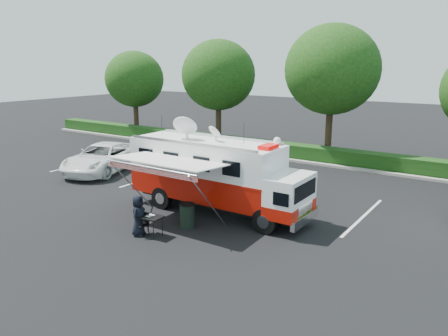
% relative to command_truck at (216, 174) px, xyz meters
% --- Properties ---
extents(ground_plane, '(120.00, 120.00, 0.00)m').
position_rel_command_truck_xyz_m(ground_plane, '(0.07, 0.00, -1.71)').
color(ground_plane, black).
rests_on(ground_plane, ground).
extents(back_border, '(60.00, 6.14, 8.87)m').
position_rel_command_truck_xyz_m(back_border, '(1.22, 12.90, 3.29)').
color(back_border, '#9E998E').
rests_on(back_border, ground_plane).
extents(stall_lines, '(24.12, 5.50, 0.01)m').
position_rel_command_truck_xyz_m(stall_lines, '(-0.43, 3.00, -1.71)').
color(stall_lines, silver).
rests_on(stall_lines, ground_plane).
extents(command_truck, '(8.31, 2.29, 3.99)m').
position_rel_command_truck_xyz_m(command_truck, '(0.00, 0.00, 0.00)').
color(command_truck, black).
rests_on(command_truck, ground_plane).
extents(awning, '(4.54, 2.37, 2.74)m').
position_rel_command_truck_xyz_m(awning, '(-0.74, -2.38, 0.86)').
color(awning, silver).
rests_on(awning, ground_plane).
extents(white_suv, '(4.44, 6.53, 1.66)m').
position_rel_command_truck_xyz_m(white_suv, '(-9.86, 2.16, -1.71)').
color(white_suv, white).
rests_on(white_suv, ground_plane).
extents(person, '(0.74, 0.90, 1.58)m').
position_rel_command_truck_xyz_m(person, '(-0.93, -3.82, -1.71)').
color(person, black).
rests_on(person, ground_plane).
extents(folding_table, '(0.97, 0.72, 0.79)m').
position_rel_command_truck_xyz_m(folding_table, '(-0.49, -3.64, -0.97)').
color(folding_table, black).
rests_on(folding_table, ground_plane).
extents(folding_chair, '(0.49, 0.51, 0.88)m').
position_rel_command_truck_xyz_m(folding_chair, '(-0.79, -3.68, -1.20)').
color(folding_chair, black).
rests_on(folding_chair, ground_plane).
extents(trash_bin, '(0.64, 0.64, 0.96)m').
position_rel_command_truck_xyz_m(trash_bin, '(0.05, -2.09, -1.23)').
color(trash_bin, black).
rests_on(trash_bin, ground_plane).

